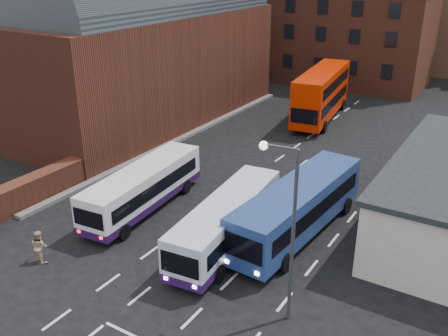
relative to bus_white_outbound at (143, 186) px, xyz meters
The scene contains 10 objects.
ground 7.27m from the bus_white_outbound, 60.23° to the right, with size 180.00×180.00×0.00m, color black.
railway_station 20.01m from the bus_white_outbound, 128.90° to the left, with size 12.00×28.00×16.00m.
forecourt_wall 7.90m from the bus_white_outbound, 148.15° to the right, with size 1.20×10.00×1.80m, color #602B1E.
brick_terrace 40.11m from the bus_white_outbound, 93.56° to the left, with size 22.00×10.00×11.00m, color brown.
bus_white_outbound is the anchor object (origin of this frame).
bus_white_inbound 6.72m from the bus_white_outbound, ahead, with size 3.28×10.18×2.73m.
bus_blue 9.71m from the bus_white_outbound, 13.04° to the left, with size 3.47×11.53×3.10m.
bus_red_double 23.78m from the bus_white_outbound, 84.39° to the left, with size 4.30×12.25×4.80m.
street_lamp 13.16m from the bus_white_outbound, 21.78° to the right, with size 1.64×0.46×8.11m.
pedestrian_beige 7.46m from the bus_white_outbound, 96.11° to the right, with size 0.86×0.67×1.78m, color tan.
Camera 1 is at (15.49, -15.06, 14.73)m, focal length 40.00 mm.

